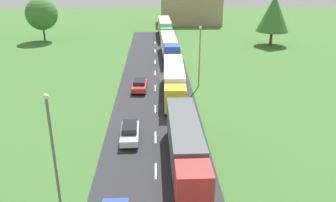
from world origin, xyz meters
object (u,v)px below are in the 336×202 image
object	(u,v)px
lamppost_second	(53,152)
lamppost_third	(200,54)
tree_birch	(42,14)
truck_fourth	(169,46)
tree_pine	(274,13)
car_fourth	(130,132)
car_fifth	(140,85)
distant_building	(190,8)
truck_third	(174,80)
truck_fifth	(165,27)
truck_second	(186,145)

from	to	relation	value
lamppost_second	lamppost_third	distance (m)	29.00
tree_birch	truck_fourth	bearing A→B (deg)	-29.73
tree_birch	tree_pine	xyz separation A→B (m)	(47.46, -5.77, 0.71)
truck_fourth	car_fourth	world-z (taller)	truck_fourth
car_fifth	lamppost_third	size ratio (longest dim) A/B	0.51
distant_building	truck_third	bearing A→B (deg)	-97.48
truck_third	lamppost_second	xyz separation A→B (m)	(-8.90, -22.74, 2.77)
tree_pine	distant_building	xyz separation A→B (m)	(-13.93, 27.73, -2.48)
truck_third	truck_fourth	distance (m)	18.99
truck_third	truck_fifth	world-z (taller)	truck_fifth
truck_second	truck_fourth	world-z (taller)	truck_second
distant_building	car_fifth	bearing A→B (deg)	-102.37
lamppost_third	tree_birch	bearing A→B (deg)	134.22
truck_fifth	distant_building	distance (m)	20.42
lamppost_second	truck_second	bearing A→B (deg)	32.15
car_fifth	truck_third	bearing A→B (deg)	-23.64
lamppost_third	tree_pine	size ratio (longest dim) A/B	0.83
tree_birch	distant_building	world-z (taller)	tree_birch
truck_fifth	distant_building	size ratio (longest dim) A/B	0.91
truck_third	lamppost_third	world-z (taller)	lamppost_third
distant_building	tree_pine	bearing A→B (deg)	-63.33
tree_birch	truck_third	bearing A→B (deg)	-52.43
lamppost_third	distant_building	size ratio (longest dim) A/B	0.52
truck_third	tree_pine	world-z (taller)	tree_pine
tree_birch	truck_fifth	bearing A→B (deg)	6.68
lamppost_second	distant_building	size ratio (longest dim) A/B	0.56
lamppost_third	truck_fourth	bearing A→B (deg)	102.48
tree_birch	car_fifth	bearing A→B (deg)	-55.93
truck_second	truck_fifth	size ratio (longest dim) A/B	0.95
truck_second	car_fourth	distance (m)	7.31
truck_fourth	lamppost_second	distance (m)	42.79
truck_second	car_fifth	world-z (taller)	truck_second
truck_third	truck_fourth	xyz separation A→B (m)	(0.15, 18.99, -0.06)
car_fourth	tree_pine	xyz separation A→B (m)	(26.18, 40.17, 5.56)
truck_fifth	car_fourth	bearing A→B (deg)	-95.53
car_fifth	distant_building	xyz separation A→B (m)	(11.85, 54.02, 3.12)
lamppost_second	tree_birch	xyz separation A→B (m)	(-17.28, 56.76, 0.74)
car_fourth	truck_second	bearing A→B (deg)	-46.16
distant_building	car_fourth	bearing A→B (deg)	-100.23
truck_second	car_fifth	bearing A→B (deg)	103.47
truck_second	truck_fifth	distance (m)	54.18
lamppost_third	car_fifth	bearing A→B (deg)	-169.78
truck_second	truck_third	distance (m)	17.10
truck_fourth	truck_third	bearing A→B (deg)	-90.46
truck_third	truck_fifth	size ratio (longest dim) A/B	0.96
truck_fifth	tree_birch	bearing A→B (deg)	-173.32
lamppost_second	lamppost_third	world-z (taller)	lamppost_second
truck_second	tree_pine	bearing A→B (deg)	64.94
car_fifth	distant_building	world-z (taller)	distant_building
truck_fifth	car_fifth	size ratio (longest dim) A/B	3.38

